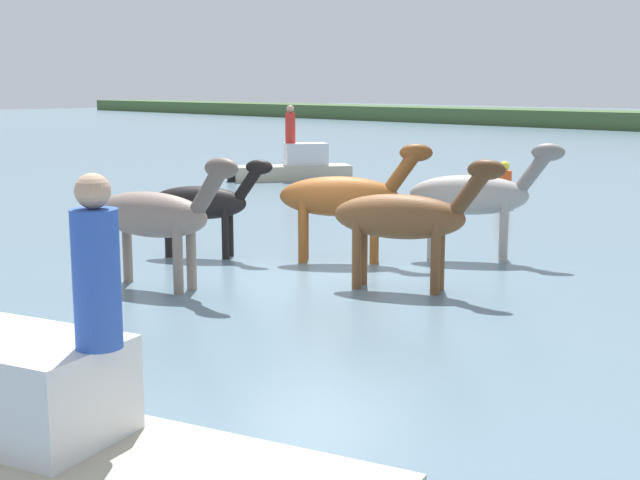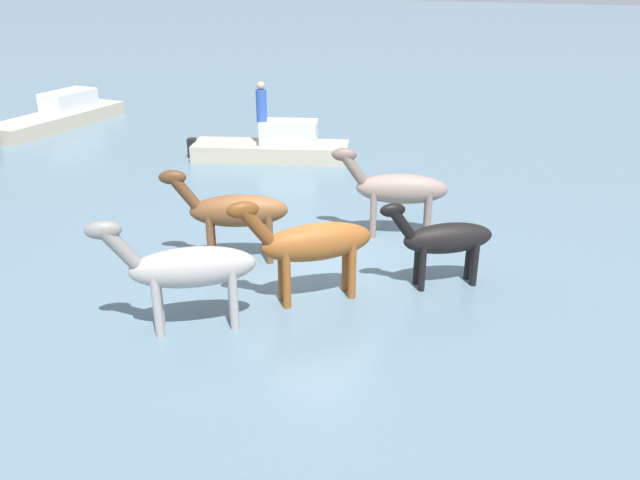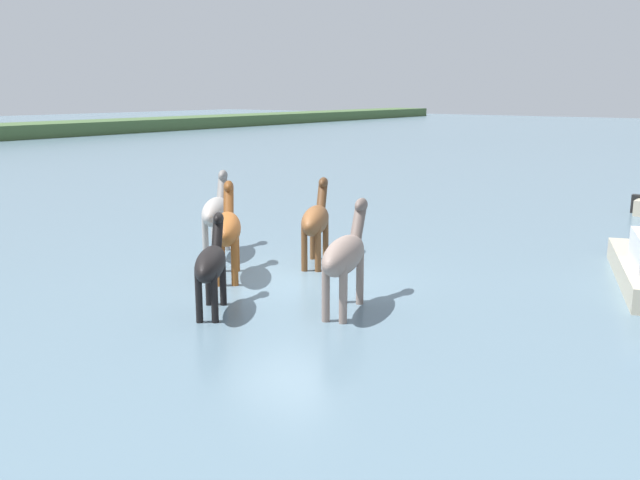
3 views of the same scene
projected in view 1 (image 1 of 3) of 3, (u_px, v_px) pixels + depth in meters
The scene contains 11 objects.
ground_plane at pixel (318, 278), 13.57m from camera, with size 199.02×199.02×0.00m, color slate.
horse_gray_outer at pixel (405, 217), 12.65m from camera, with size 2.38×1.52×1.94m.
horse_dun_straggler at pixel (474, 195), 14.89m from camera, with size 2.32×1.84×2.01m.
horse_mid_herd at pixel (155, 216), 12.72m from camera, with size 2.51×1.22×1.97m.
horse_chestnut_trailing at pixel (203, 203), 15.15m from camera, with size 1.96×1.59×1.71m.
horse_rear_stallion at pixel (344, 197), 14.72m from camera, with size 2.17×2.03×2.00m.
boat_motor_center at pixel (294, 170), 27.73m from camera, with size 2.77×3.68×1.31m.
boat_tender_starboard at pixel (60, 464), 6.17m from camera, with size 4.97×2.89×1.34m.
person_spotter_bow at pixel (290, 126), 27.58m from camera, with size 0.32×0.32×1.19m.
person_boatman_standing at pixel (96, 268), 5.85m from camera, with size 0.32×0.32×1.19m.
buoy_channel_marker at pixel (504, 187), 21.43m from camera, with size 0.36×0.36×1.14m.
Camera 1 is at (9.73, -9.01, 2.95)m, focal length 49.16 mm.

